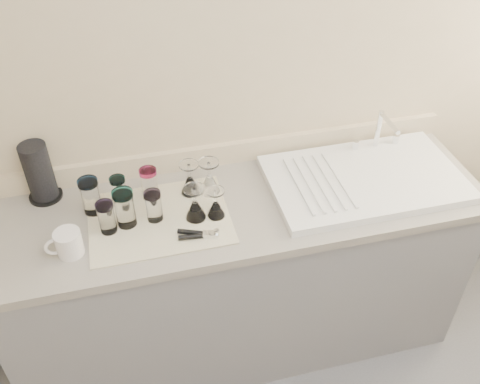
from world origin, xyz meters
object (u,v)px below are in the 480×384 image
object	(u,v)px
tumbler_lavender	(154,206)
white_mug	(68,243)
can_opener	(198,234)
paper_towel_roll	(39,173)
goblet_front_right	(216,207)
tumbler_magenta	(107,217)
tumbler_blue	(125,208)
sink_unit	(365,178)
goblet_back_left	(190,183)
goblet_back_right	(210,182)
tumbler_purple	(149,184)
tumbler_cyan	(119,190)
goblet_front_left	(195,208)
tumbler_teal	(91,196)

from	to	relation	value
tumbler_lavender	white_mug	size ratio (longest dim) A/B	0.91
can_opener	paper_towel_roll	distance (m)	0.70
paper_towel_roll	goblet_front_right	bearing A→B (deg)	-23.99
tumbler_magenta	tumbler_blue	xyz separation A→B (m)	(0.07, 0.02, 0.01)
sink_unit	goblet_back_left	xyz separation A→B (m)	(-0.74, 0.11, 0.04)
sink_unit	can_opener	size ratio (longest dim) A/B	5.24
goblet_back_right	can_opener	xyz separation A→B (m)	(-0.10, -0.25, -0.04)
tumbler_magenta	white_mug	bearing A→B (deg)	-151.53
tumbler_magenta	tumbler_lavender	bearing A→B (deg)	7.41
tumbler_lavender	paper_towel_roll	bearing A→B (deg)	149.09
goblet_back_right	goblet_front_right	distance (m)	0.15
goblet_back_left	can_opener	world-z (taller)	goblet_back_left
goblet_front_right	tumbler_blue	bearing A→B (deg)	173.70
tumbler_purple	white_mug	world-z (taller)	tumbler_purple
goblet_front_right	tumbler_cyan	bearing A→B (deg)	154.60
sink_unit	goblet_front_right	size ratio (longest dim) A/B	6.41
goblet_back_right	paper_towel_roll	size ratio (longest dim) A/B	0.59
tumbler_magenta	tumbler_blue	distance (m)	0.08
tumbler_magenta	goblet_front_left	bearing A→B (deg)	-1.42
sink_unit	paper_towel_roll	world-z (taller)	paper_towel_roll
paper_towel_roll	sink_unit	bearing A→B (deg)	-9.92
tumbler_cyan	tumbler_blue	world-z (taller)	tumbler_blue
paper_towel_roll	goblet_back_left	bearing A→B (deg)	-12.06
goblet_back_left	paper_towel_roll	world-z (taller)	paper_towel_roll
tumbler_magenta	can_opener	size ratio (longest dim) A/B	0.86
goblet_back_left	goblet_front_right	bearing A→B (deg)	-66.66
goblet_back_right	goblet_front_right	world-z (taller)	goblet_back_right
tumbler_cyan	goblet_front_left	bearing A→B (deg)	-30.11
tumbler_cyan	tumbler_purple	size ratio (longest dim) A/B	0.90
tumbler_teal	paper_towel_roll	world-z (taller)	paper_towel_roll
tumbler_teal	tumbler_cyan	xyz separation A→B (m)	(0.11, 0.03, -0.02)
tumbler_teal	sink_unit	bearing A→B (deg)	-4.19
sink_unit	tumbler_purple	distance (m)	0.91
goblet_front_right	can_opener	distance (m)	0.14
tumbler_magenta	paper_towel_roll	world-z (taller)	paper_towel_roll
tumbler_magenta	paper_towel_roll	distance (m)	0.37
tumbler_cyan	tumbler_lavender	xyz separation A→B (m)	(0.12, -0.13, 0.00)
tumbler_purple	tumbler_lavender	world-z (taller)	tumbler_purple
goblet_back_right	can_opener	distance (m)	0.27
tumbler_lavender	white_mug	xyz separation A→B (m)	(-0.33, -0.10, -0.02)
tumbler_purple	goblet_back_left	bearing A→B (deg)	-2.45
tumbler_blue	goblet_front_right	xyz separation A→B (m)	(0.35, -0.04, -0.04)
sink_unit	tumbler_lavender	bearing A→B (deg)	-178.62
goblet_back_left	goblet_back_right	distance (m)	0.08
can_opener	paper_towel_roll	bearing A→B (deg)	145.30
tumbler_lavender	goblet_front_right	distance (m)	0.24
tumbler_cyan	tumbler_magenta	xyz separation A→B (m)	(-0.06, -0.15, 0.00)
tumbler_lavender	goblet_back_right	size ratio (longest dim) A/B	0.87
tumbler_lavender	tumbler_cyan	bearing A→B (deg)	133.34
tumbler_teal	goblet_back_right	xyz separation A→B (m)	(0.48, 0.01, -0.03)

